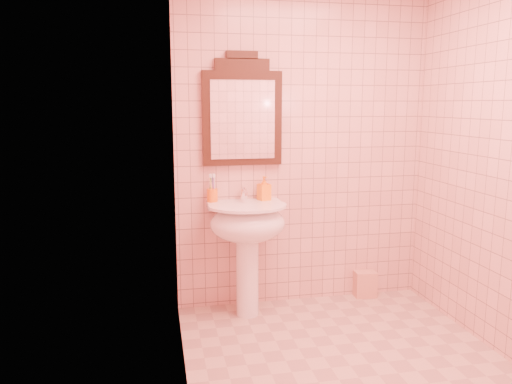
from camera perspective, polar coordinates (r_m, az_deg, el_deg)
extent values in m
plane|color=#C9A891|center=(3.31, 10.72, -18.93)|extent=(2.20, 2.20, 0.00)
cube|color=beige|center=(3.95, 5.30, 5.00)|extent=(2.00, 0.02, 2.50)
cylinder|color=white|center=(3.82, -1.00, -8.98)|extent=(0.17, 0.17, 0.70)
ellipsoid|color=white|center=(3.70, -0.96, -3.65)|extent=(0.56, 0.46, 0.28)
cube|color=white|center=(3.83, -1.41, -1.40)|extent=(0.56, 0.15, 0.05)
cylinder|color=white|center=(3.67, -0.96, -1.60)|extent=(0.58, 0.58, 0.02)
cylinder|color=white|center=(3.82, -1.42, -0.30)|extent=(0.04, 0.04, 0.09)
cylinder|color=white|center=(3.76, -1.27, 0.08)|extent=(0.02, 0.10, 0.02)
cylinder|color=white|center=(3.71, -1.14, -0.36)|extent=(0.02, 0.02, 0.04)
cube|color=white|center=(3.82, -1.45, 0.54)|extent=(0.02, 0.07, 0.01)
cube|color=black|center=(3.80, -1.59, 8.41)|extent=(0.61, 0.05, 0.70)
cube|color=black|center=(3.81, -1.62, 14.36)|extent=(0.41, 0.05, 0.09)
cube|color=black|center=(3.82, -1.62, 15.38)|extent=(0.23, 0.05, 0.06)
cube|color=white|center=(3.78, -1.51, 8.24)|extent=(0.49, 0.01, 0.59)
cylinder|color=orange|center=(3.79, -5.01, -0.37)|extent=(0.08, 0.08, 0.10)
cylinder|color=silver|center=(3.78, -4.75, 0.29)|extent=(0.01, 0.01, 0.19)
cylinder|color=#338CD8|center=(3.79, -4.91, 0.32)|extent=(0.01, 0.01, 0.19)
cylinder|color=#E5334C|center=(3.79, -5.18, 0.31)|extent=(0.01, 0.01, 0.19)
cylinder|color=#3FBF59|center=(3.78, -5.30, 0.27)|extent=(0.01, 0.01, 0.19)
cylinder|color=#D8CC4C|center=(3.76, -5.13, 0.23)|extent=(0.01, 0.01, 0.19)
cylinder|color=purple|center=(3.76, -4.86, 0.24)|extent=(0.01, 0.01, 0.19)
imported|color=orange|center=(3.82, 0.93, 0.43)|extent=(0.10, 0.11, 0.19)
cube|color=#E19F84|center=(4.34, 12.36, -10.24)|extent=(0.18, 0.13, 0.22)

